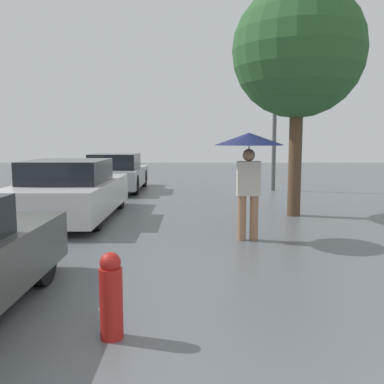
{
  "coord_description": "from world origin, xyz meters",
  "views": [
    {
      "loc": [
        -0.58,
        -1.55,
        1.72
      ],
      "look_at": [
        -0.59,
        5.64,
        0.83
      ],
      "focal_mm": 40.0,
      "sensor_mm": 36.0,
      "label": 1
    }
  ],
  "objects_px": {
    "parked_car_farthest": "(116,173)",
    "tree": "(299,52)",
    "pedestrian": "(249,152)",
    "parked_car_middle": "(71,191)",
    "fire_hydrant": "(112,296)",
    "street_lamp": "(276,93)"
  },
  "relations": [
    {
      "from": "parked_car_farthest",
      "to": "tree",
      "type": "bearing_deg",
      "value": -44.49
    },
    {
      "from": "pedestrian",
      "to": "parked_car_middle",
      "type": "relative_size",
      "value": 0.43
    },
    {
      "from": "tree",
      "to": "fire_hydrant",
      "type": "xyz_separation_m",
      "value": [
        -3.01,
        -6.03,
        -3.22
      ]
    },
    {
      "from": "tree",
      "to": "parked_car_farthest",
      "type": "bearing_deg",
      "value": 135.51
    },
    {
      "from": "street_lamp",
      "to": "parked_car_middle",
      "type": "bearing_deg",
      "value": -136.43
    },
    {
      "from": "parked_car_farthest",
      "to": "fire_hydrant",
      "type": "xyz_separation_m",
      "value": [
        1.86,
        -10.82,
        -0.2
      ]
    },
    {
      "from": "parked_car_farthest",
      "to": "tree",
      "type": "relative_size",
      "value": 0.76
    },
    {
      "from": "tree",
      "to": "fire_hydrant",
      "type": "bearing_deg",
      "value": -116.49
    },
    {
      "from": "parked_car_farthest",
      "to": "fire_hydrant",
      "type": "bearing_deg",
      "value": -80.22
    },
    {
      "from": "pedestrian",
      "to": "parked_car_farthest",
      "type": "bearing_deg",
      "value": 116.12
    },
    {
      "from": "parked_car_farthest",
      "to": "street_lamp",
      "type": "distance_m",
      "value": 5.93
    },
    {
      "from": "parked_car_middle",
      "to": "fire_hydrant",
      "type": "distance_m",
      "value": 6.02
    },
    {
      "from": "parked_car_farthest",
      "to": "tree",
      "type": "height_order",
      "value": "tree"
    },
    {
      "from": "pedestrian",
      "to": "tree",
      "type": "relative_size",
      "value": 0.36
    },
    {
      "from": "pedestrian",
      "to": "tree",
      "type": "distance_m",
      "value": 3.45
    },
    {
      "from": "parked_car_middle",
      "to": "pedestrian",
      "type": "bearing_deg",
      "value": -29.59
    },
    {
      "from": "tree",
      "to": "fire_hydrant",
      "type": "relative_size",
      "value": 6.6
    },
    {
      "from": "parked_car_middle",
      "to": "tree",
      "type": "xyz_separation_m",
      "value": [
        4.96,
        0.34,
        3.01
      ]
    },
    {
      "from": "pedestrian",
      "to": "parked_car_middle",
      "type": "bearing_deg",
      "value": 150.41
    },
    {
      "from": "tree",
      "to": "street_lamp",
      "type": "relative_size",
      "value": 1.03
    },
    {
      "from": "parked_car_middle",
      "to": "tree",
      "type": "bearing_deg",
      "value": 3.92
    },
    {
      "from": "parked_car_middle",
      "to": "street_lamp",
      "type": "xyz_separation_m",
      "value": [
        5.4,
        5.13,
        2.63
      ]
    }
  ]
}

